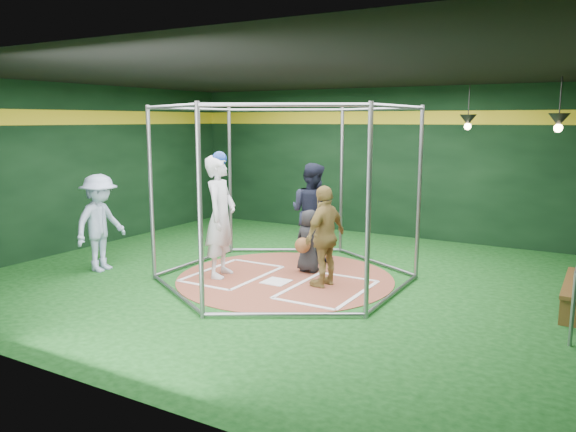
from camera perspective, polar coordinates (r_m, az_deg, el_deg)
The scene contains 13 objects.
room_shell at distance 9.59m, azimuth -0.28°, elevation 3.77°, with size 10.10×9.10×3.53m.
clay_disc at distance 9.92m, azimuth -0.29°, elevation -6.32°, with size 3.80×3.80×0.01m, color brown.
home_plate at distance 9.67m, azimuth -1.20°, elevation -6.68°, with size 0.43×0.43×0.01m, color white.
batter_box_left at distance 10.22m, azimuth -5.63°, elevation -5.83°, with size 1.17×1.77×0.01m.
batter_box_right at distance 9.28m, azimuth 4.03°, elevation -7.43°, with size 1.17×1.77×0.01m.
batting_cage at distance 9.62m, azimuth -0.30°, elevation 2.26°, with size 4.05×4.67×3.00m.
pendant_lamp_near at distance 12.11m, azimuth 17.81°, elevation 9.23°, with size 0.34×0.34×0.90m.
pendant_lamp_far at distance 10.26m, azimuth 25.80°, elevation 8.73°, with size 0.34×0.34×0.90m.
batter_figure at distance 9.89m, azimuth -6.88°, elevation 0.06°, with size 0.70×0.89×2.21m.
visitor_leopard at distance 9.29m, azimuth 3.79°, elevation -2.06°, with size 0.99×0.41×1.69m, color tan.
catcher_figure at distance 10.18m, azimuth 2.10°, elevation -2.58°, with size 0.57×0.58×1.15m.
umpire at distance 11.01m, azimuth 2.44°, elevation 0.43°, with size 0.93×0.73×1.92m, color black.
bystander_blue at distance 10.81m, azimuth -18.55°, elevation -0.67°, with size 1.15×0.66×1.78m, color #A2B4D6.
Camera 1 is at (4.82, -8.23, 2.75)m, focal length 35.00 mm.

